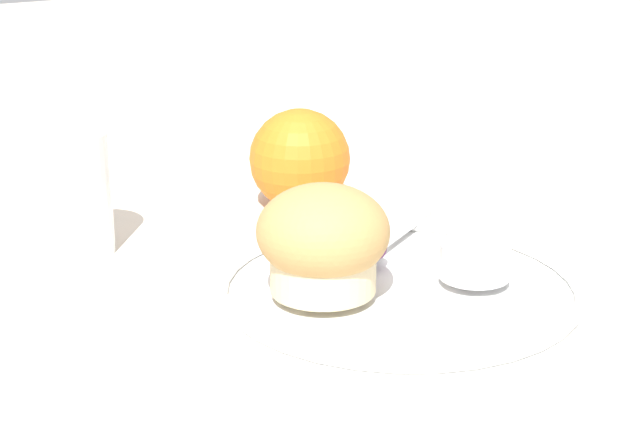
{
  "coord_description": "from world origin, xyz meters",
  "views": [
    {
      "loc": [
        -0.35,
        -0.54,
        0.28
      ],
      "look_at": [
        -0.03,
        0.04,
        0.06
      ],
      "focal_mm": 60.0,
      "sensor_mm": 36.0,
      "label": 1
    }
  ],
  "objects_px": {
    "muffin": "(321,239)",
    "butter_knife": "(367,250)",
    "orange_fruit": "(300,159)",
    "juice_glass": "(67,194)"
  },
  "relations": [
    {
      "from": "juice_glass",
      "to": "butter_knife",
      "type": "bearing_deg",
      "value": -42.42
    },
    {
      "from": "orange_fruit",
      "to": "butter_knife",
      "type": "bearing_deg",
      "value": -101.33
    },
    {
      "from": "muffin",
      "to": "orange_fruit",
      "type": "height_order",
      "value": "muffin"
    },
    {
      "from": "butter_knife",
      "to": "juice_glass",
      "type": "xyz_separation_m",
      "value": [
        -0.16,
        0.15,
        0.02
      ]
    },
    {
      "from": "muffin",
      "to": "butter_knife",
      "type": "relative_size",
      "value": 0.49
    },
    {
      "from": "orange_fruit",
      "to": "muffin",
      "type": "bearing_deg",
      "value": -114.32
    },
    {
      "from": "butter_knife",
      "to": "juice_glass",
      "type": "distance_m",
      "value": 0.22
    },
    {
      "from": "orange_fruit",
      "to": "juice_glass",
      "type": "distance_m",
      "value": 0.19
    },
    {
      "from": "butter_knife",
      "to": "juice_glass",
      "type": "relative_size",
      "value": 1.84
    },
    {
      "from": "muffin",
      "to": "juice_glass",
      "type": "distance_m",
      "value": 0.21
    }
  ]
}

